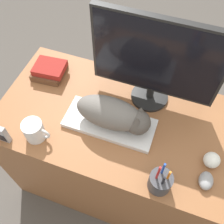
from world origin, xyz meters
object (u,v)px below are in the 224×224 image
pen_cup (160,182)px  baseball (212,160)px  monitor (156,61)px  computer_mouse (206,181)px  phone (2,134)px  cat (115,115)px  book_stack (49,70)px  keyboard (110,123)px  coffee_mug (35,131)px

pen_cup → baseball: bearing=42.8°
monitor → baseball: (0.34, -0.25, -0.22)m
computer_mouse → phone: size_ratio=0.76×
cat → baseball: size_ratio=4.94×
baseball → book_stack: size_ratio=0.38×
keyboard → computer_mouse: computer_mouse is taller
keyboard → cat: bearing=0.0°
coffee_mug → phone: bearing=-152.7°
pen_cup → book_stack: (-0.70, 0.40, -0.01)m
pen_cup → phone: pen_cup is taller
pen_cup → monitor: bearing=110.3°
pen_cup → cat: bearing=142.1°
keyboard → phone: phone is taller
keyboard → monitor: 0.35m
cat → pen_cup: size_ratio=1.81×
phone → book_stack: 0.43m
pen_cup → baseball: (0.18, 0.17, -0.01)m
monitor → computer_mouse: 0.53m
cat → monitor: monitor is taller
pen_cup → baseball: size_ratio=2.72×
keyboard → baseball: (0.47, -0.04, 0.02)m
cat → coffee_mug: 0.36m
coffee_mug → book_stack: bearing=108.1°
book_stack → monitor: bearing=2.8°
coffee_mug → baseball: size_ratio=1.82×
baseball → phone: bearing=-167.4°
cat → baseball: 0.45m
keyboard → cat: 0.09m
computer_mouse → pen_cup: pen_cup is taller
coffee_mug → baseball: coffee_mug is taller
cat → baseball: (0.44, -0.04, -0.06)m
monitor → pen_cup: bearing=-69.7°
pen_cup → phone: 0.71m
monitor → coffee_mug: bearing=-137.5°
coffee_mug → pen_cup: size_ratio=0.67×
coffee_mug → keyboard: bearing=30.5°
monitor → coffee_mug: (-0.42, -0.39, -0.21)m
cat → computer_mouse: bearing=-16.4°
cat → computer_mouse: 0.46m
monitor → coffee_mug: 0.61m
keyboard → computer_mouse: 0.48m
pen_cup → book_stack: pen_cup is taller
book_stack → coffee_mug: bearing=-71.9°
computer_mouse → monitor: bearing=133.7°
cat → baseball: bearing=-4.9°
monitor → keyboard: bearing=-121.5°
computer_mouse → baseball: baseball is taller
computer_mouse → coffee_mug: 0.76m
cat → phone: (-0.44, -0.24, -0.05)m
coffee_mug → book_stack: (-0.12, 0.36, -0.02)m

